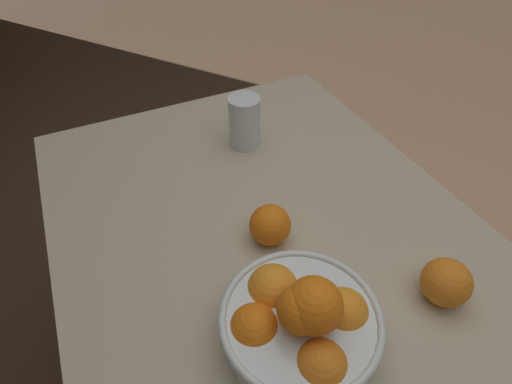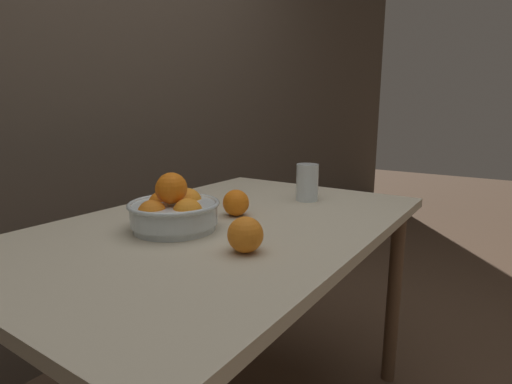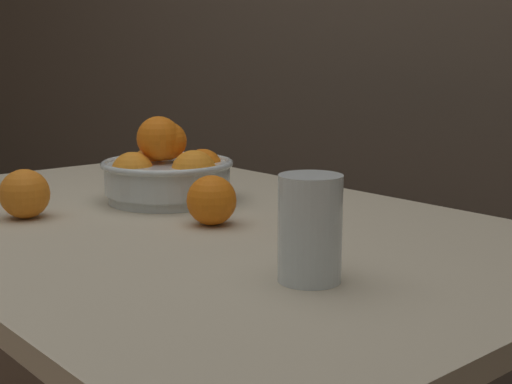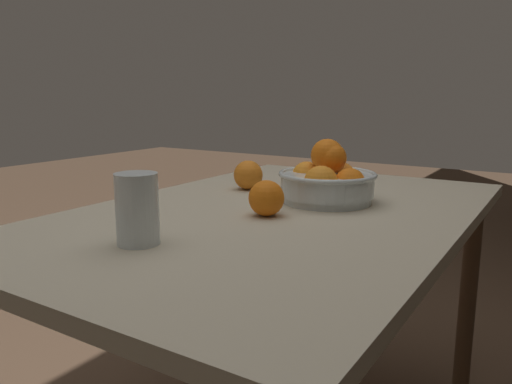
% 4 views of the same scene
% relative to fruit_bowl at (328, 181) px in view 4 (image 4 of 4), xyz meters
% --- Properties ---
extents(dining_table, '(1.27, 0.82, 0.72)m').
position_rel_fruit_bowl_xyz_m(dining_table, '(0.13, -0.07, -0.14)').
color(dining_table, '#B7AD93').
rests_on(dining_table, ground_plane).
extents(fruit_bowl, '(0.24, 0.24, 0.16)m').
position_rel_fruit_bowl_xyz_m(fruit_bowl, '(0.00, 0.00, 0.00)').
color(fruit_bowl, silver).
rests_on(fruit_bowl, dining_table).
extents(juice_glass, '(0.08, 0.08, 0.13)m').
position_rel_fruit_bowl_xyz_m(juice_glass, '(0.51, -0.14, 0.00)').
color(juice_glass, '#F4A314').
rests_on(juice_glass, dining_table).
extents(orange_loose_near_bowl, '(0.08, 0.08, 0.08)m').
position_rel_fruit_bowl_xyz_m(orange_loose_near_bowl, '(0.20, -0.05, -0.01)').
color(orange_loose_near_bowl, orange).
rests_on(orange_loose_near_bowl, dining_table).
extents(orange_loose_front, '(0.08, 0.08, 0.08)m').
position_rel_fruit_bowl_xyz_m(orange_loose_front, '(-0.04, -0.26, -0.01)').
color(orange_loose_front, orange).
rests_on(orange_loose_front, dining_table).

